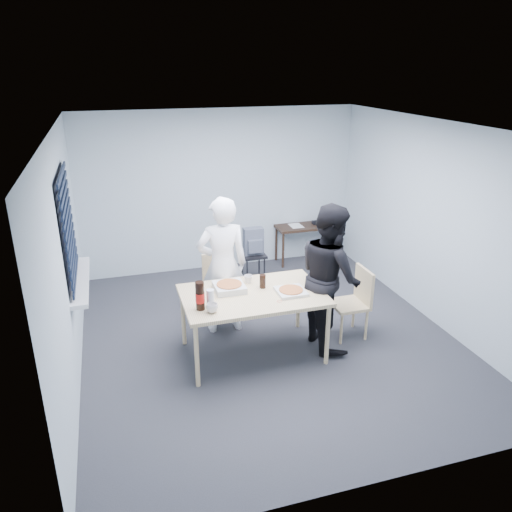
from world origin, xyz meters
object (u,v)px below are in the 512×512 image
object	(u,v)px
chair_far	(220,282)
soda_bottle	(200,296)
person_black	(330,276)
stool	(253,260)
dining_table	(253,298)
person_white	(223,266)
mug_a	(212,308)
backpack	(253,242)
mug_b	(248,279)
side_table	(305,230)
chair_right	(356,298)

from	to	relation	value
chair_far	soda_bottle	world-z (taller)	soda_bottle
person_black	soda_bottle	world-z (taller)	person_black
stool	soda_bottle	distance (m)	2.53
dining_table	person_white	bearing A→B (deg)	105.73
chair_far	mug_a	xyz separation A→B (m)	(-0.37, -1.32, 0.32)
backpack	mug_b	distance (m)	1.71
dining_table	person_black	world-z (taller)	person_black
dining_table	mug_b	size ratio (longest dim) A/B	16.15
side_table	soda_bottle	world-z (taller)	soda_bottle
chair_right	mug_b	xyz separation A→B (m)	(-1.32, 0.24, 0.32)
mug_a	soda_bottle	distance (m)	0.18
person_black	backpack	xyz separation A→B (m)	(-0.37, 1.93, -0.19)
person_white	soda_bottle	xyz separation A→B (m)	(-0.45, -0.89, 0.05)
side_table	mug_a	xyz separation A→B (m)	(-2.22, -2.90, 0.26)
person_white	person_black	world-z (taller)	same
person_black	stool	bearing A→B (deg)	10.74
chair_right	side_table	bearing A→B (deg)	82.44
side_table	mug_b	bearing A→B (deg)	-125.93
person_black	mug_a	xyz separation A→B (m)	(-1.48, -0.30, -0.05)
person_white	side_table	size ratio (longest dim) A/B	1.82
mug_b	side_table	bearing A→B (deg)	54.07
dining_table	soda_bottle	world-z (taller)	soda_bottle
chair_right	stool	bearing A→B (deg)	112.43
dining_table	chair_far	size ratio (longest dim) A/B	1.81
person_white	stool	distance (m)	1.56
chair_far	mug_b	distance (m)	0.80
dining_table	side_table	distance (m)	3.10
backpack	chair_right	bearing A→B (deg)	-85.93
person_black	side_table	bearing A→B (deg)	-15.91
chair_right	person_black	xyz separation A→B (m)	(-0.40, -0.07, 0.37)
chair_right	soda_bottle	xyz separation A→B (m)	(-2.00, -0.27, 0.43)
person_black	stool	world-z (taller)	person_black
chair_right	backpack	bearing A→B (deg)	112.56
chair_right	mug_b	distance (m)	1.38
person_white	mug_b	size ratio (longest dim) A/B	17.70
chair_far	stool	bearing A→B (deg)	51.31
dining_table	chair_far	bearing A→B (deg)	99.04
person_black	stool	distance (m)	2.04
stool	chair_right	bearing A→B (deg)	-67.57
mug_a	person_black	bearing A→B (deg)	11.40
person_white	stool	size ratio (longest dim) A/B	3.57
person_black	chair_right	bearing A→B (deg)	-80.13
stool	soda_bottle	bearing A→B (deg)	-119.67
chair_right	mug_a	bearing A→B (deg)	-168.93
mug_b	soda_bottle	distance (m)	0.86
chair_far	soda_bottle	xyz separation A→B (m)	(-0.48, -1.22, 0.43)
side_table	dining_table	bearing A→B (deg)	-123.12
dining_table	chair_far	xyz separation A→B (m)	(-0.16, 1.01, -0.21)
chair_right	person_white	world-z (taller)	person_white
mug_b	stool	bearing A→B (deg)	71.55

